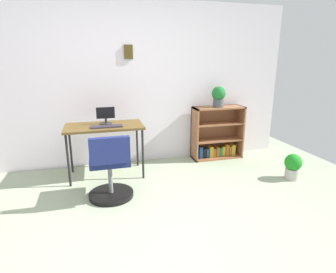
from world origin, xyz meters
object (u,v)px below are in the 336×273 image
object	(u,v)px
keyboard	(107,126)
office_chair	(110,171)
desk	(104,130)
bookshelf_low	(216,135)
monitor	(106,116)
potted_plant_floor	(293,166)
potted_plant_on_shelf	(219,96)

from	to	relation	value
keyboard	office_chair	bearing A→B (deg)	-91.52
desk	bookshelf_low	size ratio (longest dim) A/B	1.22
monitor	keyboard	xyz separation A→B (m)	(-0.00, -0.19, -0.10)
desk	office_chair	xyz separation A→B (m)	(0.01, -0.71, -0.31)
bookshelf_low	potted_plant_floor	world-z (taller)	bookshelf_low
monitor	office_chair	world-z (taller)	monitor
potted_plant_on_shelf	bookshelf_low	bearing A→B (deg)	72.24
keyboard	bookshelf_low	bearing A→B (deg)	13.33
potted_plant_floor	potted_plant_on_shelf	bearing A→B (deg)	121.94
monitor	potted_plant_on_shelf	size ratio (longest dim) A/B	0.76
keyboard	potted_plant_floor	size ratio (longest dim) A/B	1.15
keyboard	office_chair	distance (m)	0.70
desk	potted_plant_floor	xyz separation A→B (m)	(2.41, -0.79, -0.47)
bookshelf_low	potted_plant_on_shelf	distance (m)	0.66
office_chair	potted_plant_floor	world-z (taller)	office_chair
keyboard	potted_plant_on_shelf	world-z (taller)	potted_plant_on_shelf
monitor	office_chair	distance (m)	0.92
monitor	keyboard	world-z (taller)	monitor
desk	bookshelf_low	xyz separation A→B (m)	(1.78, 0.30, -0.29)
bookshelf_low	potted_plant_on_shelf	size ratio (longest dim) A/B	2.62
office_chair	keyboard	bearing A→B (deg)	88.48
office_chair	potted_plant_on_shelf	xyz separation A→B (m)	(1.75, 0.95, 0.67)
monitor	bookshelf_low	xyz separation A→B (m)	(1.75, 0.22, -0.46)
monitor	bookshelf_low	distance (m)	1.83
bookshelf_low	potted_plant_floor	distance (m)	1.27
keyboard	office_chair	world-z (taller)	office_chair
office_chair	potted_plant_on_shelf	world-z (taller)	potted_plant_on_shelf
bookshelf_low	potted_plant_floor	xyz separation A→B (m)	(0.63, -1.09, -0.18)
bookshelf_low	keyboard	bearing A→B (deg)	-166.67
bookshelf_low	potted_plant_on_shelf	xyz separation A→B (m)	(-0.02, -0.05, 0.65)
monitor	potted_plant_on_shelf	distance (m)	1.75
monitor	potted_plant_floor	size ratio (longest dim) A/B	0.70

